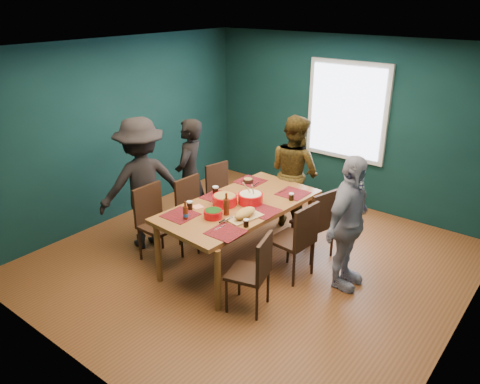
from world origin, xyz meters
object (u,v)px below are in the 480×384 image
Objects in this scene: person_back at (294,172)px; person_far_left at (190,176)px; dining_table at (240,209)px; person_right at (348,224)px; chair_left_near at (154,217)px; chair_right_far at (318,219)px; bowl_herbs at (213,213)px; bowl_dumpling at (250,198)px; chair_left_mid at (193,206)px; bowl_salad at (225,200)px; chair_right_mid at (298,236)px; chair_left_far at (221,189)px; cutting_board at (245,214)px; chair_right_near at (255,268)px; person_near_left at (142,184)px.

person_far_left is at bearing 58.93° from person_back.
dining_table is 1.37m from person_right.
chair_left_near is 2.13m from chair_right_far.
bowl_herbs is at bearing 120.42° from person_right.
person_far_left is 1.23m from bowl_dumpling.
chair_left_mid reaches higher than bowl_salad.
chair_right_far is at bearing 99.58° from chair_right_mid.
dining_table is at bearing -122.88° from chair_right_far.
person_back reaches higher than chair_left_mid.
chair_right_far is at bearing 42.20° from bowl_salad.
chair_left_far is 1.72m from chair_right_far.
person_right is at bearing 17.52° from bowl_salad.
cutting_board is at bearing -136.47° from chair_right_mid.
chair_right_near is 1.65× the size of cutting_board.
chair_right_mid is 1.96m from person_far_left.
person_far_left is (-1.89, -0.40, 0.27)m from chair_right_far.
dining_table is at bearing 89.33° from bowl_herbs.
bowl_dumpling is at bearing 114.53° from chair_right_near.
chair_right_far is 1.44m from bowl_herbs.
person_right reaches higher than chair_right_near.
chair_right_mid is at bearing 37.16° from bowl_herbs.
chair_left_near is at bearing -142.83° from dining_table.
chair_right_mid reaches higher than chair_right_near.
person_near_left is 1.50m from bowl_dumpling.
person_back is (-0.78, 0.64, 0.28)m from chair_right_far.
bowl_dumpling reaches higher than chair_left_near.
chair_left_mid reaches higher than cutting_board.
bowl_salad is 0.56× the size of cutting_board.
chair_left_mid is 3.11× the size of bowl_salad.
bowl_salad is at bearing -131.72° from dining_table.
person_right is 1.57m from bowl_herbs.
chair_right_near is at bearing -86.27° from chair_right_mid.
bowl_salad is at bearing -34.98° from chair_left_far.
person_near_left reaches higher than bowl_herbs.
bowl_dumpling is (1.04, -0.65, 0.36)m from chair_left_far.
cutting_board is (-0.48, 0.44, 0.33)m from chair_right_near.
person_far_left is 5.33× the size of bowl_dumpling.
chair_left_near is at bearing 160.95° from chair_right_near.
chair_left_mid is (0.15, -0.78, 0.03)m from chair_left_far.
dining_table is 9.86× the size of bowl_herbs.
chair_left_far is 1.87m from chair_right_mid.
chair_right_mid is (1.61, 0.14, 0.02)m from chair_left_mid.
person_near_left reaches higher than chair_left_mid.
person_far_left is at bearing 137.06° from chair_right_near.
bowl_dumpling reaches higher than dining_table.
person_near_left is at bearing -162.11° from cutting_board.
chair_left_mid is at bearing 154.82° from person_near_left.
bowl_dumpling is (0.09, 0.11, 0.15)m from dining_table.
person_far_left is 1.54m from cutting_board.
person_back is at bearing 94.94° from bowl_dumpling.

